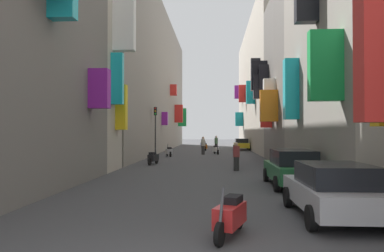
{
  "coord_description": "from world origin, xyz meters",
  "views": [
    {
      "loc": [
        0.74,
        -3.92,
        2.27
      ],
      "look_at": [
        -1.01,
        24.01,
        2.69
      ],
      "focal_mm": 33.96,
      "sensor_mm": 36.0,
      "label": 1
    }
  ],
  "objects_px": {
    "scooter_black": "(153,158)",
    "scooter_silver": "(169,151)",
    "scooter_orange": "(205,147)",
    "scooter_blue": "(203,144)",
    "scooter_red": "(230,215)",
    "pedestrian_near_right": "(203,146)",
    "scooter_white": "(216,149)",
    "parked_car_silver": "(334,189)",
    "parked_car_green": "(292,167)",
    "parked_car_yellow": "(241,144)",
    "pedestrian_crossing": "(216,144)",
    "pedestrian_near_left": "(236,157)",
    "traffic_light_near_corner": "(155,123)"
  },
  "relations": [
    {
      "from": "scooter_black",
      "to": "scooter_silver",
      "type": "bearing_deg",
      "value": 89.49
    },
    {
      "from": "scooter_orange",
      "to": "scooter_blue",
      "type": "distance_m",
      "value": 7.66
    },
    {
      "from": "scooter_red",
      "to": "scooter_orange",
      "type": "bearing_deg",
      "value": 92.36
    },
    {
      "from": "scooter_red",
      "to": "pedestrian_near_right",
      "type": "relative_size",
      "value": 1.04
    },
    {
      "from": "scooter_white",
      "to": "scooter_orange",
      "type": "bearing_deg",
      "value": 100.57
    },
    {
      "from": "scooter_red",
      "to": "parked_car_silver",
      "type": "bearing_deg",
      "value": 33.18
    },
    {
      "from": "scooter_red",
      "to": "scooter_silver",
      "type": "bearing_deg",
      "value": 100.25
    },
    {
      "from": "parked_car_green",
      "to": "parked_car_yellow",
      "type": "distance_m",
      "value": 29.45
    },
    {
      "from": "scooter_blue",
      "to": "pedestrian_crossing",
      "type": "relative_size",
      "value": 1.06
    },
    {
      "from": "scooter_white",
      "to": "scooter_black",
      "type": "bearing_deg",
      "value": -110.45
    },
    {
      "from": "parked_car_yellow",
      "to": "scooter_orange",
      "type": "relative_size",
      "value": 2.15
    },
    {
      "from": "scooter_black",
      "to": "scooter_orange",
      "type": "xyz_separation_m",
      "value": [
        3.1,
        18.46,
        0.0
      ]
    },
    {
      "from": "pedestrian_near_left",
      "to": "traffic_light_near_corner",
      "type": "bearing_deg",
      "value": 119.97
    },
    {
      "from": "scooter_orange",
      "to": "pedestrian_near_left",
      "type": "bearing_deg",
      "value": -83.87
    },
    {
      "from": "scooter_black",
      "to": "scooter_orange",
      "type": "height_order",
      "value": "same"
    },
    {
      "from": "parked_car_green",
      "to": "scooter_blue",
      "type": "distance_m",
      "value": 35.94
    },
    {
      "from": "parked_car_yellow",
      "to": "scooter_red",
      "type": "distance_m",
      "value": 36.86
    },
    {
      "from": "scooter_orange",
      "to": "pedestrian_near_left",
      "type": "relative_size",
      "value": 1.14
    },
    {
      "from": "parked_car_green",
      "to": "pedestrian_near_left",
      "type": "bearing_deg",
      "value": 108.03
    },
    {
      "from": "parked_car_yellow",
      "to": "parked_car_silver",
      "type": "height_order",
      "value": "parked_car_silver"
    },
    {
      "from": "pedestrian_near_right",
      "to": "traffic_light_near_corner",
      "type": "distance_m",
      "value": 5.59
    },
    {
      "from": "scooter_orange",
      "to": "pedestrian_near_right",
      "type": "relative_size",
      "value": 1.05
    },
    {
      "from": "scooter_silver",
      "to": "scooter_white",
      "type": "xyz_separation_m",
      "value": [
        4.29,
        3.72,
        0.0
      ]
    },
    {
      "from": "parked_car_yellow",
      "to": "traffic_light_near_corner",
      "type": "xyz_separation_m",
      "value": [
        -8.64,
        -12.02,
        2.3
      ]
    },
    {
      "from": "parked_car_yellow",
      "to": "scooter_orange",
      "type": "xyz_separation_m",
      "value": [
        -4.38,
        -1.48,
        -0.27
      ]
    },
    {
      "from": "scooter_black",
      "to": "scooter_red",
      "type": "distance_m",
      "value": 17.41
    },
    {
      "from": "parked_car_green",
      "to": "scooter_silver",
      "type": "relative_size",
      "value": 2.43
    },
    {
      "from": "pedestrian_crossing",
      "to": "traffic_light_near_corner",
      "type": "xyz_separation_m",
      "value": [
        -5.54,
        -8.7,
        2.15
      ]
    },
    {
      "from": "pedestrian_near_left",
      "to": "parked_car_silver",
      "type": "bearing_deg",
      "value": -80.76
    },
    {
      "from": "parked_car_yellow",
      "to": "scooter_blue",
      "type": "bearing_deg",
      "value": 128.72
    },
    {
      "from": "parked_car_green",
      "to": "scooter_white",
      "type": "xyz_separation_m",
      "value": [
        -3.04,
        21.21,
        -0.33
      ]
    },
    {
      "from": "scooter_blue",
      "to": "pedestrian_near_right",
      "type": "bearing_deg",
      "value": -88.0
    },
    {
      "from": "traffic_light_near_corner",
      "to": "scooter_silver",
      "type": "bearing_deg",
      "value": 3.13
    },
    {
      "from": "scooter_silver",
      "to": "traffic_light_near_corner",
      "type": "xyz_separation_m",
      "value": [
        -1.23,
        -0.07,
        2.58
      ]
    },
    {
      "from": "parked_car_silver",
      "to": "scooter_white",
      "type": "relative_size",
      "value": 2.23
    },
    {
      "from": "scooter_black",
      "to": "pedestrian_near_left",
      "type": "height_order",
      "value": "pedestrian_near_left"
    },
    {
      "from": "scooter_orange",
      "to": "scooter_white",
      "type": "relative_size",
      "value": 1.03
    },
    {
      "from": "parked_car_yellow",
      "to": "pedestrian_crossing",
      "type": "bearing_deg",
      "value": -132.98
    },
    {
      "from": "scooter_silver",
      "to": "scooter_white",
      "type": "distance_m",
      "value": 5.68
    },
    {
      "from": "parked_car_green",
      "to": "pedestrian_near_left",
      "type": "distance_m",
      "value": 6.25
    },
    {
      "from": "parked_car_yellow",
      "to": "pedestrian_near_right",
      "type": "bearing_deg",
      "value": -115.87
    },
    {
      "from": "scooter_orange",
      "to": "scooter_red",
      "type": "distance_m",
      "value": 35.29
    },
    {
      "from": "parked_car_yellow",
      "to": "scooter_white",
      "type": "distance_m",
      "value": 8.81
    },
    {
      "from": "parked_car_yellow",
      "to": "scooter_red",
      "type": "bearing_deg",
      "value": -94.55
    },
    {
      "from": "parked_car_green",
      "to": "scooter_black",
      "type": "height_order",
      "value": "parked_car_green"
    },
    {
      "from": "scooter_orange",
      "to": "pedestrian_near_right",
      "type": "bearing_deg",
      "value": -90.19
    },
    {
      "from": "scooter_silver",
      "to": "scooter_black",
      "type": "bearing_deg",
      "value": -90.51
    },
    {
      "from": "scooter_orange",
      "to": "pedestrian_near_left",
      "type": "distance_m",
      "value": 22.16
    },
    {
      "from": "pedestrian_near_right",
      "to": "scooter_white",
      "type": "bearing_deg",
      "value": 33.11
    },
    {
      "from": "parked_car_silver",
      "to": "pedestrian_crossing",
      "type": "height_order",
      "value": "pedestrian_crossing"
    }
  ]
}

